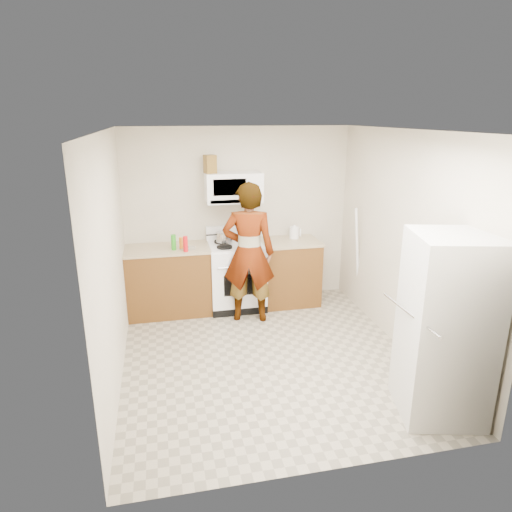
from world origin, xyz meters
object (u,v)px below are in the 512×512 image
object	(u,v)px
person	(249,253)
saucepan	(224,237)
gas_range	(236,274)
fridge	(446,328)
microwave	(234,187)
kettle	(294,233)

from	to	relation	value
person	saucepan	bearing A→B (deg)	-51.88
gas_range	fridge	xyz separation A→B (m)	(1.41, -2.77, 0.36)
fridge	saucepan	distance (m)	3.26
gas_range	microwave	world-z (taller)	microwave
kettle	fridge	bearing A→B (deg)	-67.74
kettle	person	bearing A→B (deg)	-132.69
saucepan	gas_range	bearing A→B (deg)	-30.99
microwave	fridge	size ratio (longest dim) A/B	0.45
kettle	gas_range	bearing A→B (deg)	-160.52
gas_range	person	size ratio (longest dim) A/B	0.61
kettle	saucepan	bearing A→B (deg)	-166.55
gas_range	microwave	size ratio (longest dim) A/B	1.49
kettle	saucepan	world-z (taller)	kettle
microwave	kettle	xyz separation A→B (m)	(0.87, -0.01, -0.68)
saucepan	kettle	bearing A→B (deg)	1.63
person	fridge	distance (m)	2.68
fridge	microwave	bearing A→B (deg)	129.27
gas_range	fridge	bearing A→B (deg)	-63.10
gas_range	saucepan	xyz separation A→B (m)	(-0.15, 0.09, 0.53)
saucepan	person	bearing A→B (deg)	-65.46
fridge	saucepan	bearing A→B (deg)	131.90
fridge	person	bearing A→B (deg)	132.76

